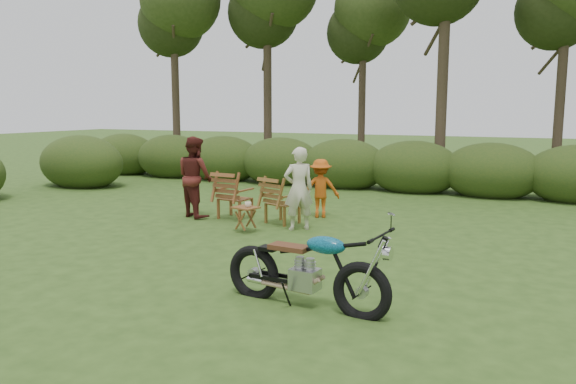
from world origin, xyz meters
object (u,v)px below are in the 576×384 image
at_px(cup, 248,204).
at_px(lawn_chair_left, 235,218).
at_px(child, 320,217).
at_px(lawn_chair_right, 283,223).
at_px(side_table, 246,220).
at_px(motorcycle, 305,306).
at_px(adult_a, 298,230).
at_px(adult_b, 196,217).

bearing_deg(cup, lawn_chair_left, 130.14).
bearing_deg(child, cup, 46.91).
relative_size(lawn_chair_right, side_table, 1.97).
xyz_separation_m(motorcycle, child, (-1.78, 5.00, 0.00)).
distance_m(lawn_chair_right, adult_a, 0.66).
height_order(lawn_chair_left, adult_a, adult_a).
bearing_deg(child, motorcycle, 86.41).
bearing_deg(adult_b, side_table, 177.28).
height_order(lawn_chair_left, cup, cup).
xyz_separation_m(motorcycle, lawn_chair_right, (-2.23, 4.12, 0.00)).
relative_size(lawn_chair_right, cup, 7.61).
distance_m(side_table, adult_a, 1.03).
bearing_deg(motorcycle, cup, 133.64).
height_order(adult_b, child, adult_b).
distance_m(lawn_chair_left, adult_b, 0.86).
relative_size(lawn_chair_left, side_table, 2.07).
distance_m(cup, child, 2.06).
height_order(motorcycle, adult_b, adult_b).
bearing_deg(adult_a, side_table, -2.70).
distance_m(lawn_chair_left, cup, 1.47).
bearing_deg(cup, adult_b, 153.77).
bearing_deg(lawn_chair_right, side_table, 92.89).
height_order(side_table, adult_b, adult_b).
height_order(lawn_chair_right, side_table, side_table).
bearing_deg(adult_a, adult_b, -45.77).
bearing_deg(cup, side_table, -164.63).
distance_m(lawn_chair_left, adult_a, 1.70).
xyz_separation_m(motorcycle, adult_a, (-1.71, 3.72, 0.00)).
relative_size(adult_a, child, 1.28).
relative_size(adult_b, child, 1.38).
distance_m(motorcycle, side_table, 4.00).
height_order(lawn_chair_right, lawn_chair_left, lawn_chair_left).
bearing_deg(adult_a, lawn_chair_left, -55.54).
bearing_deg(adult_a, cup, -1.59).
relative_size(lawn_chair_right, child, 0.76).
relative_size(side_table, child, 0.39).
relative_size(motorcycle, lawn_chair_left, 2.03).
height_order(motorcycle, side_table, motorcycle).
distance_m(side_table, adult_b, 1.89).
bearing_deg(cup, adult_a, 38.23).
height_order(lawn_chair_left, child, child).
distance_m(motorcycle, cup, 4.01).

